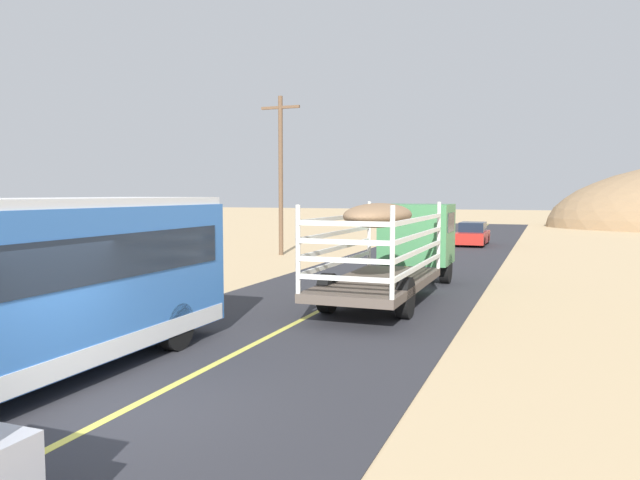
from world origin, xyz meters
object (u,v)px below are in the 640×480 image
bus (3,289)px  boulder_mid_field (214,235)px  livestock_truck (404,239)px  power_pole_mid (281,171)px  car_far (472,235)px

bus → boulder_mid_field: size_ratio=8.84×
livestock_truck → bus: size_ratio=0.97×
bus → power_pole_mid: bearing=103.0°
bus → livestock_truck: bearing=73.2°
boulder_mid_field → bus: bearing=-64.9°
livestock_truck → power_pole_mid: (-8.90, 9.46, 2.74)m
bus → power_pole_mid: size_ratio=1.18×
car_far → power_pole_mid: bearing=-132.4°
power_pole_mid → livestock_truck: bearing=-46.7°
livestock_truck → boulder_mid_field: livestock_truck is taller
livestock_truck → bus: (-3.82, -12.63, -0.04)m
livestock_truck → power_pole_mid: power_pole_mid is taller
bus → power_pole_mid: power_pole_mid is taller
power_pole_mid → boulder_mid_field: 12.99m
bus → car_far: bus is taller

